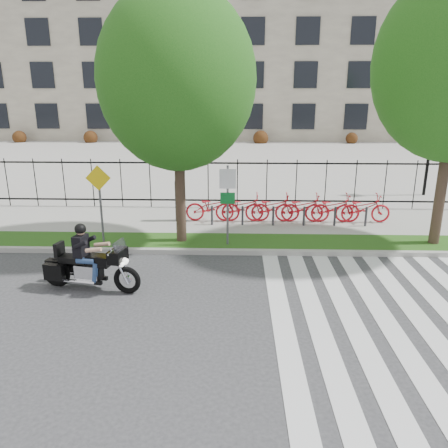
{
  "coord_description": "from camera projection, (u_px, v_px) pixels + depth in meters",
  "views": [
    {
      "loc": [
        1.2,
        -8.4,
        4.75
      ],
      "look_at": [
        0.85,
        3.0,
        1.3
      ],
      "focal_mm": 35.0,
      "sensor_mm": 36.0,
      "label": 1
    }
  ],
  "objects": [
    {
      "name": "ground",
      "position": [
        181.0,
        321.0,
        9.45
      ],
      "size": [
        120.0,
        120.0,
        0.0
      ],
      "primitive_type": "plane",
      "color": "#313134",
      "rests_on": "ground"
    },
    {
      "name": "curb",
      "position": [
        198.0,
        252.0,
        13.35
      ],
      "size": [
        60.0,
        0.2,
        0.15
      ],
      "primitive_type": "cube",
      "color": "#A3A299",
      "rests_on": "ground"
    },
    {
      "name": "grass_verge",
      "position": [
        200.0,
        242.0,
        14.17
      ],
      "size": [
        60.0,
        1.5,
        0.15
      ],
      "primitive_type": "cube",
      "color": "#214A12",
      "rests_on": "ground"
    },
    {
      "name": "sidewalk",
      "position": [
        205.0,
        221.0,
        16.56
      ],
      "size": [
        60.0,
        3.5,
        0.15
      ],
      "primitive_type": "cube",
      "color": "#ACAAA1",
      "rests_on": "ground"
    },
    {
      "name": "plaza",
      "position": [
        222.0,
        156.0,
        33.35
      ],
      "size": [
        80.0,
        34.0,
        0.1
      ],
      "primitive_type": "cube",
      "color": "#ACAAA1",
      "rests_on": "ground"
    },
    {
      "name": "crosswalk_stripes",
      "position": [
        406.0,
        324.0,
        9.31
      ],
      "size": [
        5.7,
        8.0,
        0.01
      ],
      "primitive_type": null,
      "color": "silver",
      "rests_on": "ground"
    },
    {
      "name": "iron_fence",
      "position": [
        208.0,
        184.0,
        17.92
      ],
      "size": [
        30.0,
        0.06,
        2.0
      ],
      "primitive_type": null,
      "color": "black",
      "rests_on": "sidewalk"
    },
    {
      "name": "office_building",
      "position": [
        228.0,
        44.0,
        49.53
      ],
      "size": [
        60.0,
        21.9,
        20.15
      ],
      "color": "gray",
      "rests_on": "ground"
    },
    {
      "name": "lamp_post_right",
      "position": [
        433.0,
        128.0,
        19.7
      ],
      "size": [
        1.06,
        0.7,
        4.25
      ],
      "color": "black",
      "rests_on": "ground"
    },
    {
      "name": "street_tree_1",
      "position": [
        177.0,
        80.0,
        12.73
      ],
      "size": [
        4.66,
        4.66,
        7.64
      ],
      "color": "#38281E",
      "rests_on": "grass_verge"
    },
    {
      "name": "bike_share_station",
      "position": [
        286.0,
        208.0,
        16.05
      ],
      "size": [
        7.87,
        0.89,
        1.5
      ],
      "color": "#2D2D33",
      "rests_on": "sidewalk"
    },
    {
      "name": "sign_pole_regulatory",
      "position": [
        228.0,
        195.0,
        13.3
      ],
      "size": [
        0.5,
        0.09,
        2.5
      ],
      "color": "#59595B",
      "rests_on": "grass_verge"
    },
    {
      "name": "sign_pole_warning",
      "position": [
        100.0,
        194.0,
        13.42
      ],
      "size": [
        0.78,
        0.09,
        2.49
      ],
      "color": "#59595B",
      "rests_on": "grass_verge"
    },
    {
      "name": "motorcycle_rider",
      "position": [
        89.0,
        264.0,
        10.79
      ],
      "size": [
        2.64,
        1.05,
        2.06
      ],
      "color": "black",
      "rests_on": "ground"
    }
  ]
}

